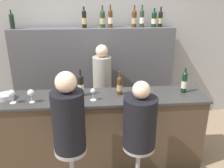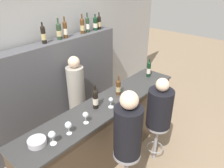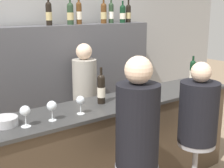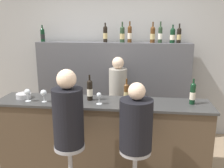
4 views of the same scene
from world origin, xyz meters
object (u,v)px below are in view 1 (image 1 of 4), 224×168
Objects in this scene: wine_bottle_backbar_2 at (102,19)px; bartender at (102,93)px; wine_glass_0 at (12,94)px; bar_stool_right at (138,156)px; wine_bottle_backbar_0 at (12,21)px; wine_bottle_counter_1 at (120,85)px; wine_bottle_backbar_5 at (142,18)px; wine_bottle_backbar_7 at (160,19)px; guest_seated_left at (68,117)px; wine_bottle_counter_0 at (81,85)px; wine_glass_2 at (54,93)px; wine_bottle_backbar_4 at (134,18)px; wine_glass_3 at (93,92)px; bar_stool_left at (71,160)px; wine_bottle_backbar_3 at (110,18)px; wine_glass_1 at (31,93)px; wine_bottle_backbar_1 at (84,19)px; wine_bottle_backbar_6 at (154,19)px; metal_bowl at (6,96)px; wine_bottle_counter_2 at (184,82)px; guest_seated_right at (140,120)px.

wine_bottle_backbar_2 is 0.23× the size of bartender.
bartender is at bearing 39.75° from wine_glass_0.
wine_bottle_backbar_0 is at bearing 133.86° from bar_stool_right.
wine_bottle_counter_1 is 0.90× the size of wine_bottle_backbar_5.
wine_bottle_backbar_7 is (0.76, 1.11, 0.67)m from wine_bottle_counter_1.
wine_bottle_backbar_0 is 2.10m from guest_seated_left.
wine_bottle_counter_0 is 1.08m from bar_stool_right.
wine_glass_2 is at bearing -155.44° from wine_bottle_counter_0.
wine_glass_0 reaches higher than wine_glass_2.
wine_bottle_counter_1 is 0.88m from bar_stool_right.
guest_seated_left is (0.20, -0.48, -0.07)m from wine_glass_2.
wine_glass_2 is (-1.14, -1.25, -0.68)m from wine_bottle_backbar_4.
bar_stool_left is (-0.25, -0.48, -0.58)m from wine_glass_3.
wine_glass_2 is 1.17m from bartender.
wine_bottle_backbar_3 is 1.75m from wine_glass_1.
wine_bottle_backbar_1 is at bearing 74.04° from wine_glass_2.
wine_bottle_backbar_6 is at bearing -0.00° from wine_bottle_backbar_1.
wine_glass_1 is 0.11× the size of bartender.
wine_bottle_counter_1 is 1.53× the size of metal_bowl.
guest_seated_left is at bearing -67.25° from wine_glass_2.
wine_bottle_backbar_5 is (0.95, 1.11, 0.66)m from wine_bottle_counter_0.
wine_bottle_counter_1 is 0.91× the size of wine_bottle_backbar_2.
bar_stool_right is (-0.68, -0.63, -0.62)m from wine_bottle_counter_2.
guest_seated_left is 1.49m from bartender.
wine_glass_1 is 1.03× the size of wine_glass_2.
wine_bottle_backbar_6 is at bearing 32.87° from wine_glass_0.
bar_stool_left is at bearing -156.05° from wine_bottle_counter_2.
wine_bottle_counter_1 is 0.89× the size of wine_bottle_backbar_3.
metal_bowl is at bearing -130.15° from wine_bottle_backbar_1.
wine_bottle_backbar_3 reaches higher than wine_bottle_backbar_5.
metal_bowl is 0.30× the size of bar_stool_left.
wine_glass_0 is at bearing -148.45° from wine_bottle_backbar_7.
wine_bottle_counter_0 is at bearing -138.36° from wine_bottle_backbar_7.
guest_seated_left reaches higher than wine_glass_2.
wine_bottle_backbar_3 is at bearing 180.00° from wine_bottle_backbar_6.
wine_bottle_backbar_4 is at bearing 61.71° from bar_stool_left.
wine_bottle_backbar_5 reaches higher than guest_seated_left.
wine_bottle_backbar_2 is 0.51× the size of bar_stool_left.
wine_bottle_backbar_4 is 1.93m from guest_seated_right.
wine_bottle_backbar_7 is 0.21× the size of bartender.
wine_bottle_backbar_6 reaches higher than wine_bottle_backbar_0.
wine_glass_0 is 0.22m from wine_glass_1.
wine_bottle_counter_0 is 0.40× the size of guest_seated_left.
wine_bottle_backbar_3 reaches higher than wine_glass_1.
wine_bottle_backbar_4 reaches higher than wine_glass_1.
metal_bowl is (0.14, -1.13, -0.75)m from wine_bottle_backbar_0.
wine_bottle_backbar_1 is at bearing 180.00° from wine_bottle_backbar_4.
wine_glass_1 is 1.30m from guest_seated_right.
wine_bottle_counter_2 is at bearing 0.60° from metal_bowl.
wine_bottle_backbar_1 is 1.19m from bartender.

